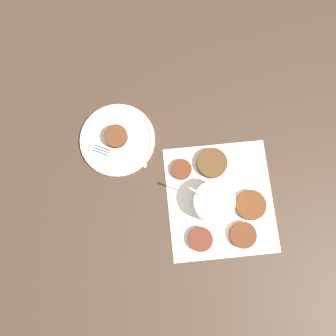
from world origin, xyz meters
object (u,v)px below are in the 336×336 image
fritter_on_plate (116,136)px  serving_plate (117,140)px  sauce_bowl (213,202)px  fork (112,154)px

fritter_on_plate → serving_plate: bearing=-170.2°
fritter_on_plate → sauce_bowl: bearing=-138.1°
sauce_bowl → fork: bearing=50.5°
sauce_bowl → serving_plate: (0.23, 0.21, -0.02)m
sauce_bowl → fork: (0.19, 0.23, -0.01)m
sauce_bowl → serving_plate: size_ratio=0.56×
sauce_bowl → fork: 0.30m
fritter_on_plate → fork: 0.05m
fork → serving_plate: bearing=-27.5°
sauce_bowl → fritter_on_plate: (0.24, 0.21, -0.01)m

